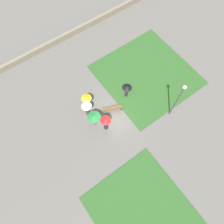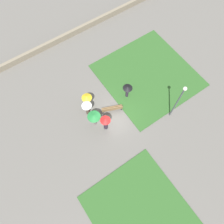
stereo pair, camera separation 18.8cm
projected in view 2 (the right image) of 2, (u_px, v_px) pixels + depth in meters
The scene contains 11 objects.
ground_plane at pixel (113, 115), 20.65m from camera, with size 90.00×90.00×0.00m, color #66635E.
lawn_patch_near at pixel (148, 75), 22.50m from camera, with size 8.87×8.96×0.06m.
lawn_patch_far at pixel (144, 218), 16.96m from camera, with size 7.03×8.43×0.06m.
parapet_wall at pixel (58, 40), 24.04m from camera, with size 45.00×0.35×0.71m.
park_bench at pixel (112, 109), 20.40m from camera, with size 1.97×1.14×0.90m.
lamp_post at pixel (179, 99), 17.79m from camera, with size 0.32×0.32×4.99m.
crowd_person_white at pixel (87, 107), 19.66m from camera, with size 0.92×0.92×1.77m.
crowd_person_yellow at pixel (87, 99), 20.01m from camera, with size 0.94×0.94×1.78m.
crowd_person_black at pixel (128, 89), 20.32m from camera, with size 0.91×0.91×1.75m.
crowd_person_red at pixel (105, 122), 18.96m from camera, with size 0.91×0.91×1.97m.
crowd_person_green at pixel (94, 117), 19.09m from camera, with size 1.17×1.17×1.73m.
Camera 2 is at (4.82, 6.87, 18.87)m, focal length 35.00 mm.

